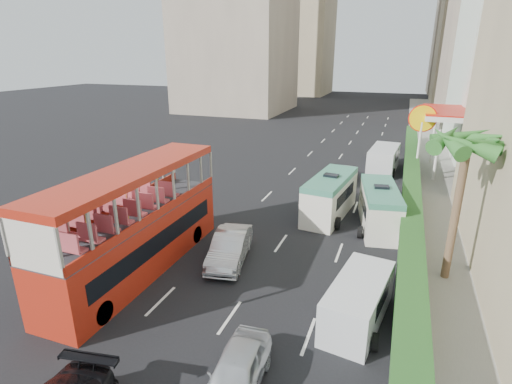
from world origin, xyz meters
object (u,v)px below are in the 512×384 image
at_px(car_silver_lane_a, 230,260).
at_px(panel_van_near, 358,301).
at_px(panel_van_far, 383,159).
at_px(shell_station, 461,143).
at_px(double_decker_bus, 136,221).
at_px(van_asset, 343,181).
at_px(minibus_far, 379,208).
at_px(minibus_near, 330,196).
at_px(palm_tree, 456,212).

distance_m(car_silver_lane_a, panel_van_near, 7.20).
distance_m(panel_van_far, shell_station, 6.39).
height_order(double_decker_bus, panel_van_near, double_decker_bus).
height_order(van_asset, panel_van_near, panel_van_near).
xyz_separation_m(panel_van_near, panel_van_far, (-0.43, 22.37, 0.18)).
bearing_deg(minibus_far, car_silver_lane_a, -144.72).
bearing_deg(panel_van_near, car_silver_lane_a, 166.52).
bearing_deg(panel_van_far, shell_station, 14.67).
relative_size(panel_van_far, shell_station, 0.67).
bearing_deg(car_silver_lane_a, panel_van_near, -33.42).
bearing_deg(shell_station, car_silver_lane_a, -120.56).
xyz_separation_m(van_asset, minibus_far, (3.38, -8.54, 1.25)).
relative_size(minibus_near, panel_van_near, 1.33).
distance_m(double_decker_bus, van_asset, 19.18).
relative_size(minibus_near, palm_tree, 0.92).
bearing_deg(panel_van_far, palm_tree, -73.34).
height_order(panel_van_far, palm_tree, palm_tree).
distance_m(van_asset, panel_van_far, 5.24).
height_order(minibus_near, minibus_far, minibus_near).
height_order(van_asset, panel_van_far, panel_van_far).
xyz_separation_m(minibus_near, minibus_far, (3.11, -0.86, -0.06)).
bearing_deg(minibus_near, panel_van_far, 84.42).
distance_m(van_asset, minibus_far, 9.27).
distance_m(car_silver_lane_a, minibus_far, 9.68).
distance_m(car_silver_lane_a, minibus_near, 8.63).
bearing_deg(shell_station, van_asset, -149.11).
bearing_deg(palm_tree, car_silver_lane_a, -170.11).
bearing_deg(minibus_far, palm_tree, -67.17).
bearing_deg(palm_tree, panel_van_near, -127.69).
bearing_deg(minibus_near, double_decker_bus, -119.65).
distance_m(double_decker_bus, minibus_near, 12.44).
relative_size(panel_van_near, palm_tree, 0.69).
xyz_separation_m(double_decker_bus, minibus_near, (7.34, 9.98, -1.22)).
xyz_separation_m(minibus_far, panel_van_far, (-0.52, 12.79, -0.18)).
relative_size(van_asset, minibus_far, 0.75).
bearing_deg(double_decker_bus, panel_van_near, -2.54).
height_order(minibus_near, panel_van_near, minibus_near).
relative_size(van_asset, palm_tree, 0.66).
xyz_separation_m(double_decker_bus, panel_van_near, (10.35, -0.46, -1.64)).
bearing_deg(palm_tree, double_decker_bus, -163.84).
bearing_deg(double_decker_bus, palm_tree, 16.16).
xyz_separation_m(van_asset, panel_van_far, (2.86, 4.25, 1.07)).
relative_size(van_asset, shell_station, 0.53).
relative_size(car_silver_lane_a, panel_van_far, 0.85).
distance_m(double_decker_bus, minibus_far, 13.92).
bearing_deg(minibus_far, double_decker_bus, -149.32).
bearing_deg(minibus_near, shell_station, 63.05).
relative_size(double_decker_bus, panel_van_near, 2.48).
bearing_deg(car_silver_lane_a, double_decker_bus, -160.19).
bearing_deg(shell_station, minibus_far, -111.81).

